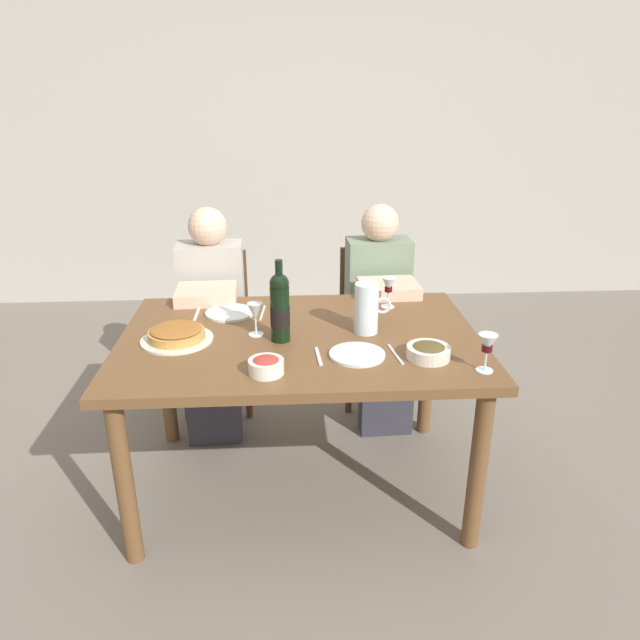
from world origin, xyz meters
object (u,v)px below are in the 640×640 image
Objects in this scene: wine_glass_right_diner at (487,345)px; dinner_plate_right_setting at (357,354)px; dinner_plate_left_setting at (230,313)px; chair_right at (373,314)px; diner_left at (212,315)px; dining_table at (300,355)px; salad_bowl at (266,365)px; wine_glass_centre at (389,286)px; wine_bottle at (280,307)px; baked_tart at (177,334)px; wine_glass_left_diner at (255,313)px; chair_left at (217,319)px; olive_bowl at (428,351)px; water_pitcher at (367,311)px; diner_right at (381,309)px.

dinner_plate_right_setting is at bearing 161.08° from wine_glass_right_diner.
chair_right is at bearing 39.66° from dinner_plate_left_setting.
dining_table is at bearing 123.47° from diner_left.
salad_bowl is 0.89× the size of wine_glass_centre.
wine_bottle is 0.37m from dinner_plate_right_setting.
baked_tart is 1.35m from chair_right.
wine_glass_left_diner is 0.30m from dinner_plate_left_setting.
salad_bowl reaches higher than dinner_plate_left_setting.
chair_left is (-0.27, 0.85, -0.36)m from wine_glass_left_diner.
baked_tart is 1.23m from wine_glass_right_diner.
wine_glass_centre is 0.13× the size of diner_left.
baked_tart reaches higher than dining_table.
wine_glass_right_diner is at bearing -2.01° from salad_bowl.
salad_bowl is 0.62m from olive_bowl.
wine_glass_centre is at bearing 25.88° from wine_glass_left_diner.
wine_glass_left_diner reaches higher than olive_bowl.
baked_tart is 0.34× the size of chair_right.
wine_bottle is (-0.08, -0.04, 0.24)m from dining_table.
wine_bottle is 0.37m from water_pitcher.
baked_tart is at bearing 82.88° from diner_left.
olive_bowl is 1.15× the size of wine_glass_centre.
wine_glass_left_diner is 0.12× the size of diner_left.
dinner_plate_right_setting is at bearing -29.92° from wine_glass_left_diner.
diner_right is at bearing 59.63° from salad_bowl.
wine_bottle is 0.61m from olive_bowl.
chair_left is at bearing 107.72° from wine_glass_left_diner.
dining_table is 10.29× the size of wine_glass_centre.
wine_bottle is 0.62m from wine_glass_centre.
diner_left reaches higher than wine_bottle.
diner_right is (0.24, 0.87, -0.15)m from dinner_plate_right_setting.
chair_right reaches higher than dining_table.
olive_bowl is (0.20, -0.27, -0.07)m from water_pitcher.
olive_bowl is 0.75× the size of dinner_plate_left_setting.
water_pitcher is at bearing 9.90° from wine_bottle.
chair_left reaches higher than dinner_plate_right_setting.
salad_bowl is (-0.41, -0.36, -0.06)m from water_pitcher.
olive_bowl reaches higher than dinner_plate_right_setting.
dinner_plate_left_setting is 0.26× the size of chair_right.
chair_right is (-0.22, 1.26, -0.37)m from wine_glass_right_diner.
chair_right is (-0.04, 1.14, -0.29)m from olive_bowl.
diner_right reaches higher than dinner_plate_left_setting.
wine_glass_left_diner is 0.97× the size of wine_glass_right_diner.
olive_bowl is at bearing 8.38° from salad_bowl.
salad_bowl is 1.03m from diner_left.
diner_right reaches higher than salad_bowl.
chair_left is at bearing 104.98° from salad_bowl.
dinner_plate_right_setting is (0.35, 0.13, -0.03)m from salad_bowl.
dinner_plate_left_setting is at bearing 147.23° from wine_glass_right_diner.
chair_right is at bearing 44.00° from baked_tart.
water_pitcher is at bearing -22.29° from dinner_plate_left_setting.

